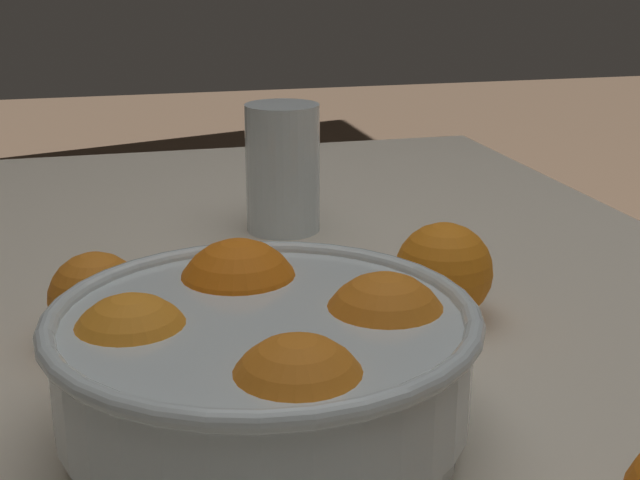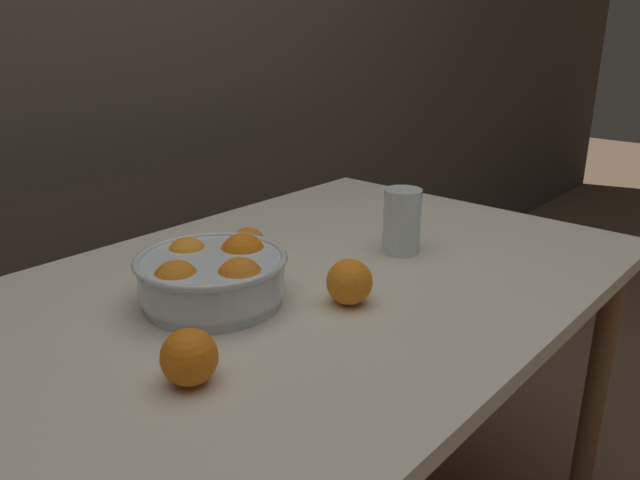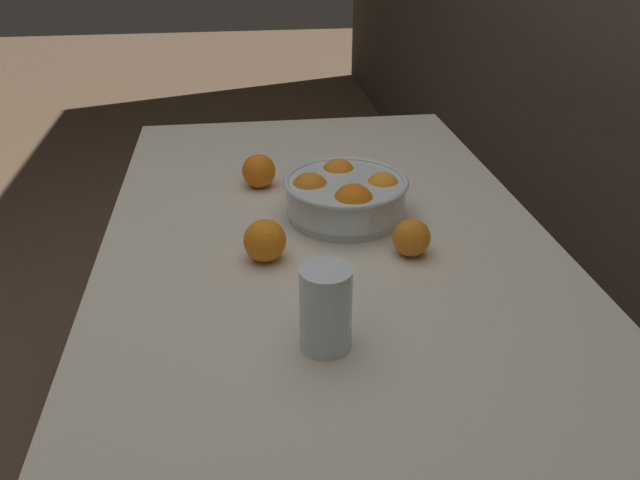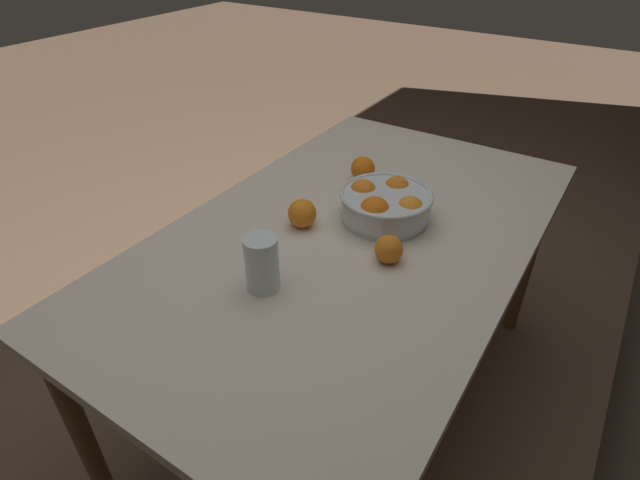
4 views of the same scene
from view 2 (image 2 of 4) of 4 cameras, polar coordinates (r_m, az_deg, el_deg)
The scene contains 6 objects.
dining_table at distance 1.13m, azimuth -4.23°, elevation -7.97°, with size 1.49×0.87×0.71m.
fruit_bowl at distance 1.06m, azimuth -9.77°, elevation -3.20°, with size 0.26×0.26×0.10m.
juice_glass at distance 1.28m, azimuth 7.50°, elevation 1.53°, with size 0.08×0.08×0.13m.
orange_loose_near_bowl at distance 1.23m, azimuth -6.58°, elevation -0.46°, with size 0.07×0.07×0.07m, color orange.
orange_loose_front at distance 0.84m, azimuth -11.86°, elevation -10.43°, with size 0.08×0.08×0.08m, color orange.
orange_loose_aside at distance 1.05m, azimuth 2.71°, elevation -3.84°, with size 0.08×0.08×0.08m, color orange.
Camera 2 is at (-0.70, -0.72, 1.16)m, focal length 35.00 mm.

